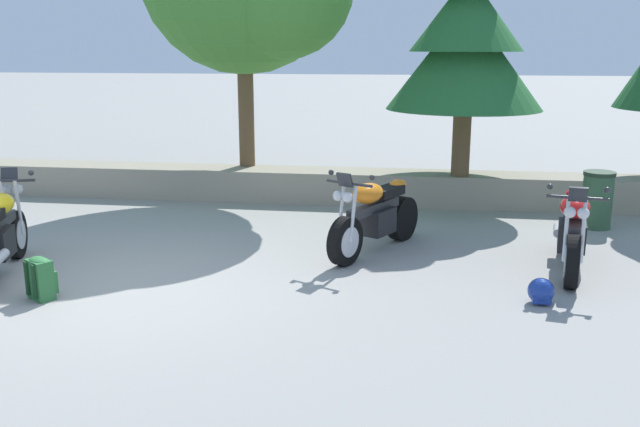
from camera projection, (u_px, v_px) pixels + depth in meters
ground_plane at (122, 287)px, 7.84m from camera, size 120.00×120.00×0.00m
stone_wall at (233, 183)px, 12.39m from camera, size 36.00×0.80×0.55m
motorcycle_orange_centre at (374, 217)px, 9.08m from camera, size 1.15×1.90×1.18m
motorcycle_red_far_right at (572, 231)px, 8.36m from camera, size 0.72×2.05×1.18m
rider_backpack at (41, 277)px, 7.44m from camera, size 0.35×0.34×0.47m
rider_helmet at (541, 291)px, 7.32m from camera, size 0.28×0.28×0.28m
pine_tree_mid_right at (466, 41)px, 11.08m from camera, size 2.53×2.53×3.70m
trash_bin at (597, 200)px, 10.32m from camera, size 0.46×0.46×0.86m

